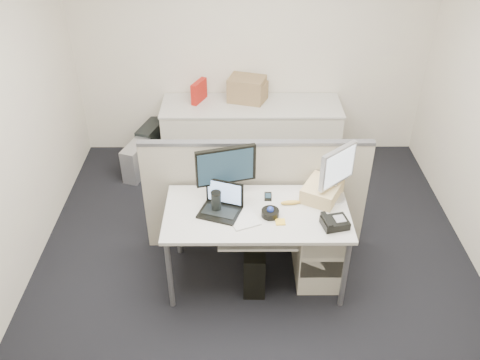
{
  "coord_description": "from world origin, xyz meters",
  "views": [
    {
      "loc": [
        -0.15,
        -3.23,
        3.27
      ],
      "look_at": [
        -0.14,
        0.15,
        0.94
      ],
      "focal_mm": 38.0,
      "sensor_mm": 36.0,
      "label": 1
    }
  ],
  "objects_px": {
    "monitor_main": "(226,174)",
    "desk_phone": "(335,223)",
    "desk": "(257,218)",
    "laptop": "(219,202)"
  },
  "relations": [
    {
      "from": "monitor_main",
      "to": "desk_phone",
      "type": "distance_m",
      "value": 0.95
    },
    {
      "from": "desk_phone",
      "to": "desk",
      "type": "bearing_deg",
      "value": 150.18
    },
    {
      "from": "monitor_main",
      "to": "desk_phone",
      "type": "bearing_deg",
      "value": -38.59
    },
    {
      "from": "laptop",
      "to": "desk_phone",
      "type": "distance_m",
      "value": 0.92
    },
    {
      "from": "laptop",
      "to": "desk",
      "type": "bearing_deg",
      "value": 22.84
    },
    {
      "from": "monitor_main",
      "to": "laptop",
      "type": "distance_m",
      "value": 0.24
    },
    {
      "from": "monitor_main",
      "to": "laptop",
      "type": "xyz_separation_m",
      "value": [
        -0.05,
        -0.2,
        -0.13
      ]
    },
    {
      "from": "desk",
      "to": "desk_phone",
      "type": "bearing_deg",
      "value": -16.7
    },
    {
      "from": "desk",
      "to": "desk_phone",
      "type": "relative_size",
      "value": 7.62
    },
    {
      "from": "desk",
      "to": "monitor_main",
      "type": "xyz_separation_m",
      "value": [
        -0.25,
        0.18,
        0.31
      ]
    }
  ]
}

